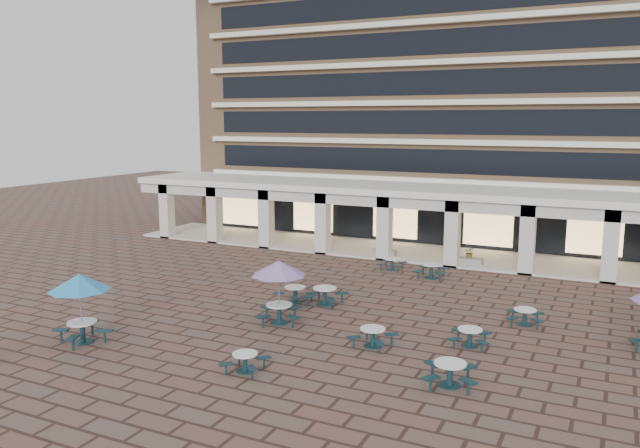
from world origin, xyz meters
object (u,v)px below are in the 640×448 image
at_px(picnic_table_2, 373,335).
at_px(planter_left, 384,250).
at_px(planter_right, 470,259).
at_px(picnic_table_1, 245,361).

distance_m(picnic_table_2, planter_left, 15.71).
bearing_deg(planter_right, picnic_table_1, -100.41).
bearing_deg(planter_right, picnic_table_2, -91.58).
distance_m(picnic_table_1, planter_left, 19.17).
xyz_separation_m(picnic_table_2, planter_right, (0.41, 14.91, -0.01)).
relative_size(picnic_table_1, planter_right, 1.06).
height_order(picnic_table_1, picnic_table_2, picnic_table_2).
bearing_deg(planter_right, planter_left, 180.00).
bearing_deg(picnic_table_2, planter_left, 115.26).
relative_size(picnic_table_2, planter_right, 1.19).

